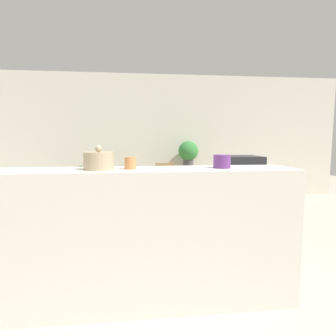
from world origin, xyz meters
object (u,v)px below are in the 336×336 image
object	(u,v)px
television	(239,173)
decorative_bowl	(99,160)
wooden_chair	(166,182)
potted_plant	(188,152)
couch	(93,207)

from	to	relation	value
television	decorative_bowl	world-z (taller)	decorative_bowl
television	wooden_chair	xyz separation A→B (m)	(-1.06, 1.08, -0.30)
potted_plant	decorative_bowl	bearing A→B (deg)	-110.88
couch	potted_plant	world-z (taller)	potted_plant
couch	potted_plant	xyz separation A→B (m)	(1.74, 1.54, 0.75)
couch	wooden_chair	xyz separation A→B (m)	(1.22, 1.11, 0.17)
wooden_chair	potted_plant	xyz separation A→B (m)	(0.52, 0.43, 0.58)
television	wooden_chair	distance (m)	1.55
potted_plant	decorative_bowl	world-z (taller)	potted_plant
potted_plant	couch	bearing A→B (deg)	-138.57
television	potted_plant	size ratio (longest dim) A/B	1.21
couch	television	bearing A→B (deg)	0.68
couch	wooden_chair	bearing A→B (deg)	42.33
couch	potted_plant	bearing A→B (deg)	41.43
television	potted_plant	bearing A→B (deg)	109.71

